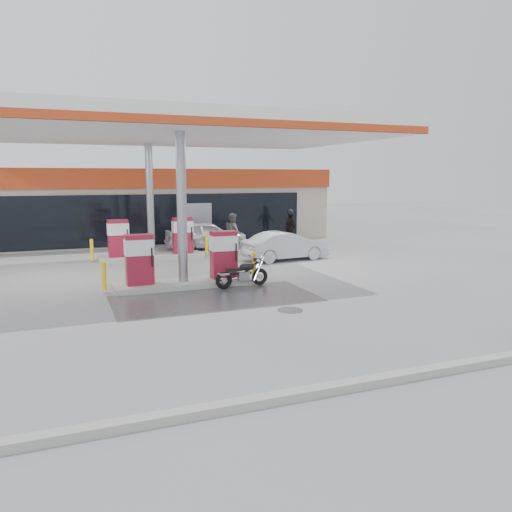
{
  "coord_description": "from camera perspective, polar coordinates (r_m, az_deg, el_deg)",
  "views": [
    {
      "loc": [
        -3.66,
        -13.85,
        3.56
      ],
      "look_at": [
        1.8,
        0.03,
        1.2
      ],
      "focal_mm": 35.0,
      "sensor_mm": 36.0,
      "label": 1
    }
  ],
  "objects": [
    {
      "name": "pump_island_far",
      "position": [
        22.34,
        -11.86,
        1.47
      ],
      "size": [
        5.14,
        1.3,
        1.78
      ],
      "color": "#9E9E99",
      "rests_on": "ground"
    },
    {
      "name": "sedan_white",
      "position": [
        25.15,
        -5.69,
        2.41
      ],
      "size": [
        4.11,
        1.68,
        1.39
      ],
      "primitive_type": "imported",
      "rotation": [
        0.0,
        0.0,
        1.58
      ],
      "color": "silver",
      "rests_on": "ground"
    },
    {
      "name": "parked_motorcycle",
      "position": [
        16.32,
        -1.51,
        -2.08
      ],
      "size": [
        1.88,
        0.72,
        0.97
      ],
      "rotation": [
        0.0,
        0.0,
        0.1
      ],
      "color": "black",
      "rests_on": "ground"
    },
    {
      "name": "ground",
      "position": [
        14.76,
        -6.49,
        -5.03
      ],
      "size": [
        90.0,
        90.0,
        0.0
      ],
      "primitive_type": "plane",
      "color": "gray",
      "rests_on": "ground"
    },
    {
      "name": "store_building",
      "position": [
        30.05,
        -14.51,
        5.75
      ],
      "size": [
        22.0,
        8.22,
        4.0
      ],
      "color": "#B1A994",
      "rests_on": "ground"
    },
    {
      "name": "canopy",
      "position": [
        19.28,
        -10.76,
        13.92
      ],
      "size": [
        16.0,
        10.02,
        5.51
      ],
      "color": "silver",
      "rests_on": "ground"
    },
    {
      "name": "drain_cover",
      "position": [
        13.61,
        3.94,
        -6.18
      ],
      "size": [
        0.7,
        0.7,
        0.01
      ],
      "primitive_type": "cylinder",
      "color": "#38383A",
      "rests_on": "ground"
    },
    {
      "name": "parked_car_right",
      "position": [
        30.82,
        3.28,
        3.36
      ],
      "size": [
        4.29,
        2.94,
        1.09
      ],
      "primitive_type": "imported",
      "rotation": [
        0.0,
        0.0,
        1.89
      ],
      "color": "#A3A5AB",
      "rests_on": "ground"
    },
    {
      "name": "kerb",
      "position": [
        8.52,
        6.28,
        -15.24
      ],
      "size": [
        28.0,
        0.25,
        0.15
      ],
      "primitive_type": "cube",
      "color": "gray",
      "rests_on": "ground"
    },
    {
      "name": "attendant",
      "position": [
        24.29,
        -2.64,
        2.77
      ],
      "size": [
        0.73,
        0.92,
        1.86
      ],
      "primitive_type": "imported",
      "rotation": [
        0.0,
        0.0,
        1.55
      ],
      "color": "#57575C",
      "rests_on": "ground"
    },
    {
      "name": "biker_walking",
      "position": [
        26.76,
        3.92,
        3.23
      ],
      "size": [
        1.09,
        0.97,
        1.77
      ],
      "primitive_type": "imported",
      "rotation": [
        0.0,
        0.0,
        0.64
      ],
      "color": "black",
      "rests_on": "ground"
    },
    {
      "name": "wet_patch",
      "position": [
        14.9,
        -4.63,
        -4.86
      ],
      "size": [
        6.0,
        3.0,
        0.0
      ],
      "primitive_type": "cube",
      "color": "#4C4C4F",
      "rests_on": "ground"
    },
    {
      "name": "pump_island_near",
      "position": [
        16.52,
        -8.34,
        -1.04
      ],
      "size": [
        5.14,
        1.3,
        1.78
      ],
      "color": "#9E9E99",
      "rests_on": "ground"
    },
    {
      "name": "hatchback_silver",
      "position": [
        21.65,
        3.4,
        1.17
      ],
      "size": [
        3.88,
        1.7,
        1.24
      ],
      "primitive_type": "imported",
      "rotation": [
        0.0,
        0.0,
        1.68
      ],
      "color": "#ADAFB5",
      "rests_on": "ground"
    }
  ]
}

